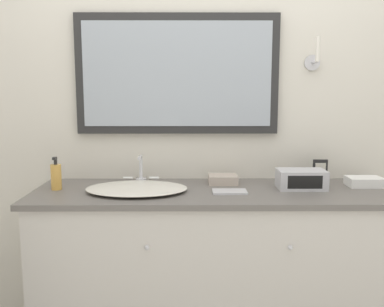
{
  "coord_description": "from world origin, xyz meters",
  "views": [
    {
      "loc": [
        -0.14,
        -1.93,
        1.39
      ],
      "look_at": [
        -0.13,
        0.32,
        1.05
      ],
      "focal_mm": 40.0,
      "sensor_mm": 36.0,
      "label": 1
    }
  ],
  "objects_px": {
    "sink_basin": "(137,188)",
    "picture_frame": "(320,171)",
    "soap_bottle": "(56,176)",
    "appliance_box": "(301,179)"
  },
  "relations": [
    {
      "from": "sink_basin",
      "to": "picture_frame",
      "type": "height_order",
      "value": "sink_basin"
    },
    {
      "from": "soap_bottle",
      "to": "picture_frame",
      "type": "bearing_deg",
      "value": 6.56
    },
    {
      "from": "sink_basin",
      "to": "appliance_box",
      "type": "distance_m",
      "value": 0.9
    },
    {
      "from": "sink_basin",
      "to": "picture_frame",
      "type": "xyz_separation_m",
      "value": [
        1.04,
        0.21,
        0.05
      ]
    },
    {
      "from": "sink_basin",
      "to": "soap_bottle",
      "type": "distance_m",
      "value": 0.45
    },
    {
      "from": "sink_basin",
      "to": "appliance_box",
      "type": "xyz_separation_m",
      "value": [
        0.89,
        0.06,
        0.03
      ]
    },
    {
      "from": "appliance_box",
      "to": "soap_bottle",
      "type": "bearing_deg",
      "value": -179.32
    },
    {
      "from": "picture_frame",
      "to": "soap_bottle",
      "type": "bearing_deg",
      "value": -173.44
    },
    {
      "from": "soap_bottle",
      "to": "sink_basin",
      "type": "bearing_deg",
      "value": -5.61
    },
    {
      "from": "sink_basin",
      "to": "picture_frame",
      "type": "distance_m",
      "value": 1.06
    }
  ]
}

